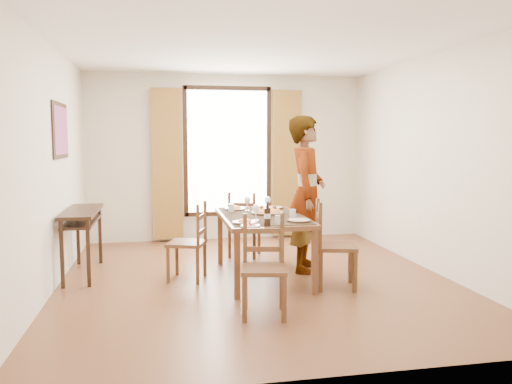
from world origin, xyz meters
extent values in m
plane|color=#59341B|center=(0.00, 0.00, 0.00)|extent=(5.00, 5.00, 0.00)
cube|color=beige|center=(0.00, 2.50, 1.35)|extent=(4.50, 0.10, 2.70)
cube|color=beige|center=(0.00, -2.50, 1.35)|extent=(4.50, 0.10, 2.70)
cube|color=beige|center=(-2.25, 0.00, 1.35)|extent=(0.10, 5.00, 2.70)
cube|color=beige|center=(2.25, 0.00, 1.35)|extent=(0.10, 5.00, 2.70)
cube|color=white|center=(0.00, 0.00, 2.72)|extent=(4.50, 5.00, 0.04)
cube|color=white|center=(0.00, 2.47, 1.45)|extent=(1.30, 0.04, 2.00)
cube|color=olive|center=(-0.98, 2.41, 1.25)|extent=(0.48, 0.10, 2.40)
cube|color=olive|center=(0.98, 2.41, 1.25)|extent=(0.48, 0.10, 2.40)
cube|color=black|center=(-2.24, 0.60, 1.75)|extent=(0.02, 0.86, 0.66)
cube|color=red|center=(-2.23, 0.60, 1.75)|extent=(0.01, 0.76, 0.56)
cube|color=black|center=(-2.03, 0.60, 0.78)|extent=(0.38, 1.20, 0.04)
cube|color=black|center=(-2.03, 0.60, 0.66)|extent=(0.34, 1.10, 0.03)
cube|color=black|center=(-2.17, 0.05, 0.38)|extent=(0.04, 0.04, 0.76)
cube|color=black|center=(-2.17, 1.15, 0.38)|extent=(0.04, 0.04, 0.76)
cube|color=black|center=(-1.89, 0.05, 0.38)|extent=(0.04, 0.04, 0.76)
cube|color=black|center=(-1.89, 1.15, 0.38)|extent=(0.04, 0.04, 0.76)
cube|color=brown|center=(0.09, 0.06, 0.72)|extent=(0.95, 1.61, 0.05)
cube|color=black|center=(0.09, 0.06, 0.75)|extent=(0.87, 1.48, 0.01)
cube|color=brown|center=(-0.33, -0.69, 0.35)|extent=(0.06, 0.06, 0.70)
cube|color=brown|center=(-0.33, 0.80, 0.35)|extent=(0.06, 0.06, 0.70)
cube|color=brown|center=(0.50, -0.69, 0.35)|extent=(0.06, 0.06, 0.70)
cube|color=brown|center=(0.50, 0.80, 0.35)|extent=(0.06, 0.06, 0.70)
cube|color=#4F391A|center=(-0.80, 0.14, 0.44)|extent=(0.51, 0.51, 0.04)
cube|color=#4F391A|center=(-0.91, 0.36, 0.22)|extent=(0.04, 0.04, 0.44)
cube|color=#4F391A|center=(-0.58, 0.25, 0.22)|extent=(0.04, 0.04, 0.44)
cube|color=#4F391A|center=(-1.02, 0.03, 0.22)|extent=(0.04, 0.04, 0.44)
cube|color=#4F391A|center=(-0.69, -0.08, 0.22)|extent=(0.04, 0.04, 0.44)
cube|color=#4F391A|center=(-0.57, 0.25, 0.68)|extent=(0.03, 0.03, 0.48)
cube|color=#4F391A|center=(-0.68, -0.08, 0.68)|extent=(0.03, 0.03, 0.48)
cube|color=#4F391A|center=(-0.62, 0.08, 0.58)|extent=(0.13, 0.34, 0.05)
cube|color=#4F391A|center=(-0.62, 0.08, 0.75)|extent=(0.13, 0.34, 0.05)
cube|color=#4F391A|center=(0.07, 1.21, 0.44)|extent=(0.53, 0.53, 0.04)
cube|color=#4F391A|center=(0.30, 1.31, 0.22)|extent=(0.04, 0.04, 0.44)
cube|color=#4F391A|center=(0.17, 0.98, 0.22)|extent=(0.04, 0.04, 0.44)
cube|color=#4F391A|center=(-0.03, 1.44, 0.22)|extent=(0.04, 0.04, 0.44)
cube|color=#4F391A|center=(-0.16, 1.12, 0.22)|extent=(0.04, 0.04, 0.44)
cube|color=#4F391A|center=(0.16, 0.97, 0.68)|extent=(0.03, 0.03, 0.49)
cube|color=#4F391A|center=(-0.16, 1.11, 0.68)|extent=(0.03, 0.03, 0.49)
cube|color=#4F391A|center=(0.00, 1.04, 0.58)|extent=(0.33, 0.16, 0.05)
cube|color=#4F391A|center=(0.00, 1.04, 0.76)|extent=(0.33, 0.16, 0.05)
cube|color=#4F391A|center=(-0.16, -1.22, 0.44)|extent=(0.48, 0.48, 0.04)
cube|color=#4F391A|center=(-0.36, -1.36, 0.22)|extent=(0.04, 0.04, 0.44)
cube|color=#4F391A|center=(-0.30, -1.01, 0.22)|extent=(0.04, 0.04, 0.44)
cube|color=#4F391A|center=(-0.01, -1.43, 0.22)|extent=(0.04, 0.04, 0.44)
cube|color=#4F391A|center=(0.05, -1.08, 0.22)|extent=(0.04, 0.04, 0.44)
cube|color=#4F391A|center=(-0.30, -1.00, 0.69)|extent=(0.04, 0.04, 0.49)
cube|color=#4F391A|center=(0.05, -1.07, 0.69)|extent=(0.04, 0.04, 0.49)
cube|color=#4F391A|center=(-0.12, -1.03, 0.59)|extent=(0.35, 0.09, 0.05)
cube|color=#4F391A|center=(-0.12, -1.03, 0.77)|extent=(0.35, 0.09, 0.05)
cube|color=#4F391A|center=(0.82, -0.49, 0.46)|extent=(0.52, 0.52, 0.04)
cube|color=#4F391A|center=(0.95, -0.71, 0.23)|extent=(0.04, 0.04, 0.46)
cube|color=#4F391A|center=(0.59, -0.62, 0.23)|extent=(0.04, 0.04, 0.46)
cube|color=#4F391A|center=(1.04, -0.35, 0.23)|extent=(0.04, 0.04, 0.46)
cube|color=#4F391A|center=(0.68, -0.26, 0.23)|extent=(0.04, 0.04, 0.46)
cube|color=#4F391A|center=(0.58, -0.62, 0.72)|extent=(0.04, 0.04, 0.51)
cube|color=#4F391A|center=(0.67, -0.26, 0.72)|extent=(0.04, 0.04, 0.51)
cube|color=#4F391A|center=(0.63, -0.44, 0.62)|extent=(0.11, 0.37, 0.05)
cube|color=#4F391A|center=(0.63, -0.44, 0.80)|extent=(0.11, 0.37, 0.05)
imported|color=gray|center=(0.70, 0.31, 0.97)|extent=(1.04, 0.97, 1.94)
cylinder|color=silver|center=(0.39, -0.22, 0.81)|extent=(0.07, 0.07, 0.10)
cylinder|color=silver|center=(-0.23, 0.40, 0.81)|extent=(0.07, 0.07, 0.10)
cylinder|color=silver|center=(0.12, -0.63, 0.81)|extent=(0.07, 0.07, 0.10)
camera|label=1|loc=(-1.08, -5.65, 1.64)|focal=35.00mm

